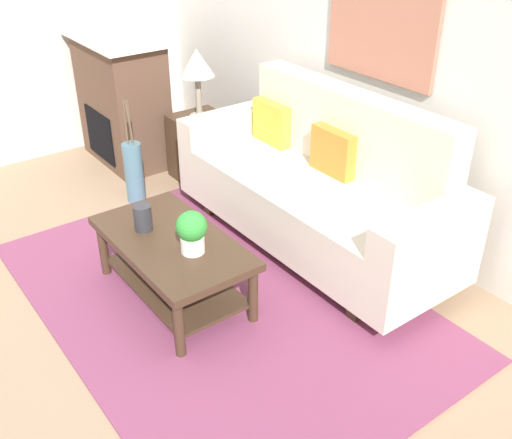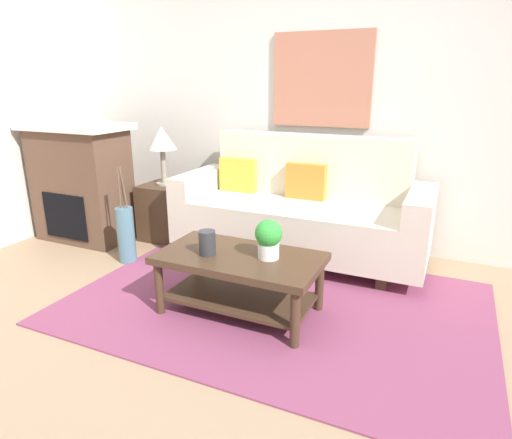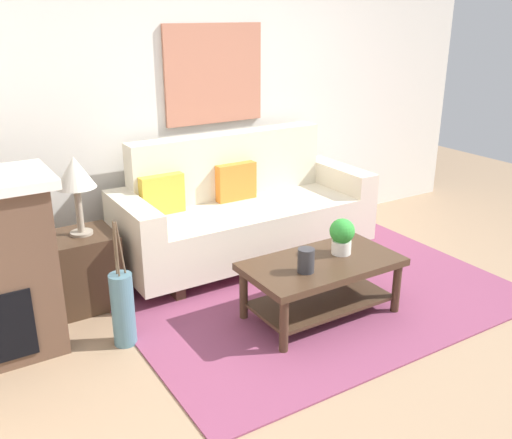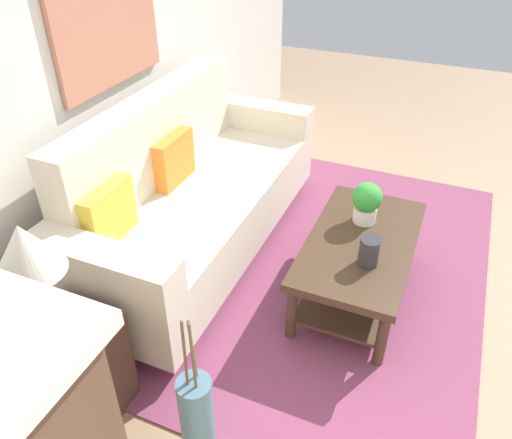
# 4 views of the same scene
# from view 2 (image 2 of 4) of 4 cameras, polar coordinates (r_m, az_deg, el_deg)

# --- Properties ---
(ground_plane) EXTENTS (9.66, 9.66, 0.00)m
(ground_plane) POSITION_cam_2_polar(r_m,az_deg,el_deg) (2.84, -1.48, -15.32)
(ground_plane) COLOR #9E7F60
(wall_back) EXTENTS (5.66, 0.10, 2.70)m
(wall_back) POSITION_cam_2_polar(r_m,az_deg,el_deg) (4.25, 10.53, 14.74)
(wall_back) COLOR silver
(wall_back) RESTS_ON ground_plane
(area_rug) EXTENTS (2.90, 1.96, 0.01)m
(area_rug) POSITION_cam_2_polar(r_m,az_deg,el_deg) (3.23, 2.48, -10.83)
(area_rug) COLOR #843D5B
(area_rug) RESTS_ON ground_plane
(couch) EXTENTS (2.20, 0.84, 1.08)m
(couch) POSITION_cam_2_polar(r_m,az_deg,el_deg) (3.93, 5.90, 1.09)
(couch) COLOR beige
(couch) RESTS_ON ground_plane
(throw_pillow_mustard) EXTENTS (0.36, 0.12, 0.32)m
(throw_pillow_mustard) POSITION_cam_2_polar(r_m,az_deg,el_deg) (4.24, -2.26, 5.86)
(throw_pillow_mustard) COLOR gold
(throw_pillow_mustard) RESTS_ON couch
(throw_pillow_orange) EXTENTS (0.36, 0.12, 0.32)m
(throw_pillow_orange) POSITION_cam_2_polar(r_m,az_deg,el_deg) (3.98, 6.60, 5.00)
(throw_pillow_orange) COLOR orange
(throw_pillow_orange) RESTS_ON couch
(coffee_table) EXTENTS (1.10, 0.60, 0.43)m
(coffee_table) POSITION_cam_2_polar(r_m,az_deg,el_deg) (2.98, -2.13, -6.68)
(coffee_table) COLOR #422D1E
(coffee_table) RESTS_ON ground_plane
(tabletop_vase) EXTENTS (0.11, 0.11, 0.17)m
(tabletop_vase) POSITION_cam_2_polar(r_m,az_deg,el_deg) (2.94, -6.38, -3.03)
(tabletop_vase) COLOR #2D2D33
(tabletop_vase) RESTS_ON coffee_table
(potted_plant_tabletop) EXTENTS (0.18, 0.18, 0.26)m
(potted_plant_tabletop) POSITION_cam_2_polar(r_m,az_deg,el_deg) (2.84, 1.66, -2.39)
(potted_plant_tabletop) COLOR white
(potted_plant_tabletop) RESTS_ON coffee_table
(side_table) EXTENTS (0.44, 0.44, 0.56)m
(side_table) POSITION_cam_2_polar(r_m,az_deg,el_deg) (4.52, -11.61, 1.03)
(side_table) COLOR #422D1E
(side_table) RESTS_ON ground_plane
(table_lamp) EXTENTS (0.28, 0.28, 0.57)m
(table_lamp) POSITION_cam_2_polar(r_m,az_deg,el_deg) (4.37, -12.19, 10.03)
(table_lamp) COLOR gray
(table_lamp) RESTS_ON side_table
(fireplace) EXTENTS (1.02, 0.58, 1.16)m
(fireplace) POSITION_cam_2_polar(r_m,az_deg,el_deg) (4.67, -21.80, 4.55)
(fireplace) COLOR brown
(fireplace) RESTS_ON ground_plane
(floor_vase) EXTENTS (0.15, 0.15, 0.50)m
(floor_vase) POSITION_cam_2_polar(r_m,az_deg,el_deg) (4.01, -16.59, -1.95)
(floor_vase) COLOR slate
(floor_vase) RESTS_ON ground_plane
(floor_vase_branch_a) EXTENTS (0.05, 0.02, 0.36)m
(floor_vase_branch_a) POSITION_cam_2_polar(r_m,az_deg,el_deg) (3.88, -16.91, 4.00)
(floor_vase_branch_a) COLOR brown
(floor_vase_branch_a) RESTS_ON floor_vase
(floor_vase_branch_b) EXTENTS (0.01, 0.02, 0.36)m
(floor_vase_branch_b) POSITION_cam_2_polar(r_m,az_deg,el_deg) (3.91, -17.08, 4.09)
(floor_vase_branch_b) COLOR brown
(floor_vase_branch_b) RESTS_ON floor_vase
(floor_vase_branch_c) EXTENTS (0.01, 0.01, 0.36)m
(floor_vase_branch_c) POSITION_cam_2_polar(r_m,az_deg,el_deg) (3.89, -17.41, 3.97)
(floor_vase_branch_c) COLOR brown
(floor_vase_branch_c) RESTS_ON floor_vase
(framed_painting) EXTENTS (0.92, 0.03, 0.83)m
(framed_painting) POSITION_cam_2_polar(r_m,az_deg,el_deg) (4.21, 8.55, 17.57)
(framed_painting) COLOR #B77056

